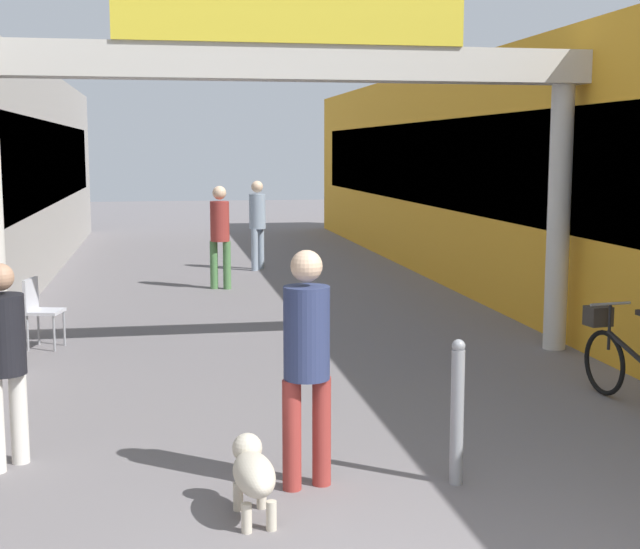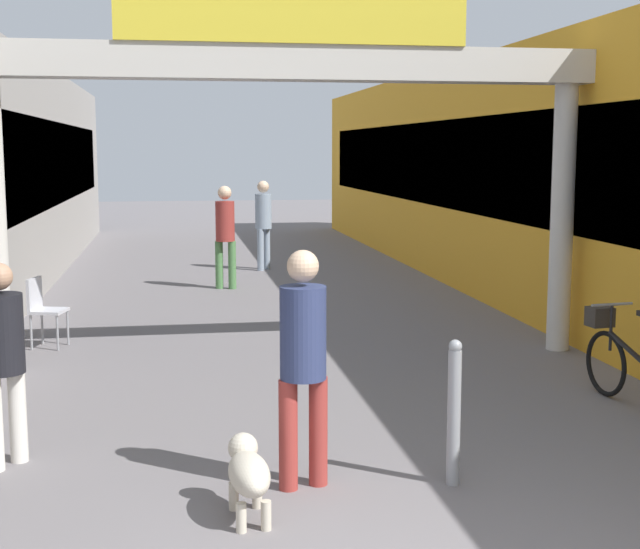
% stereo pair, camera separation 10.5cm
% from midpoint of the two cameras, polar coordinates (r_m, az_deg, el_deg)
% --- Properties ---
extents(storefront_right, '(3.00, 26.00, 4.04)m').
position_cam_midpoint_polar(storefront_right, '(16.17, 14.50, 6.09)').
color(storefront_right, gold).
rests_on(storefront_right, ground_plane).
extents(arcade_sign_gateway, '(7.40, 0.47, 4.30)m').
position_cam_midpoint_polar(arcade_sign_gateway, '(10.40, -1.49, 11.21)').
color(arcade_sign_gateway, beige).
rests_on(arcade_sign_gateway, ground_plane).
extents(pedestrian_with_dog, '(0.41, 0.41, 1.78)m').
position_cam_midpoint_polar(pedestrian_with_dog, '(6.51, -0.63, -5.01)').
color(pedestrian_with_dog, '#99332D').
rests_on(pedestrian_with_dog, ground_plane).
extents(pedestrian_companion, '(0.48, 0.48, 1.63)m').
position_cam_midpoint_polar(pedestrian_companion, '(7.38, -19.28, -4.70)').
color(pedestrian_companion, silver).
rests_on(pedestrian_companion, ground_plane).
extents(pedestrian_carrying_crate, '(0.43, 0.43, 1.85)m').
position_cam_midpoint_polar(pedestrian_carrying_crate, '(16.00, -5.91, 2.88)').
color(pedestrian_carrying_crate, '#4C7F47').
rests_on(pedestrian_carrying_crate, ground_plane).
extents(pedestrian_elderly_walking, '(0.48, 0.48, 1.85)m').
position_cam_midpoint_polar(pedestrian_elderly_walking, '(18.46, -3.48, 3.60)').
color(pedestrian_elderly_walking, '#8C9EB2').
rests_on(pedestrian_elderly_walking, ground_plane).
extents(dog_on_leash, '(0.31, 0.71, 0.52)m').
position_cam_midpoint_polar(dog_on_leash, '(6.21, -4.15, -12.43)').
color(dog_on_leash, beige).
rests_on(dog_on_leash, ground_plane).
extents(bicycle_black_third, '(0.46, 1.68, 0.98)m').
position_cam_midpoint_polar(bicycle_black_third, '(9.21, 19.55, -5.35)').
color(bicycle_black_third, black).
rests_on(bicycle_black_third, ground_plane).
extents(bollard_post_metal, '(0.10, 0.10, 1.11)m').
position_cam_midpoint_polar(bollard_post_metal, '(6.76, 9.01, -8.67)').
color(bollard_post_metal, gray).
rests_on(bollard_post_metal, ground_plane).
extents(cafe_chair_aluminium_nearer, '(0.49, 0.49, 0.89)m').
position_cam_midpoint_polar(cafe_chair_aluminium_nearer, '(11.75, -17.09, -1.90)').
color(cafe_chair_aluminium_nearer, gray).
rests_on(cafe_chair_aluminium_nearer, ground_plane).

